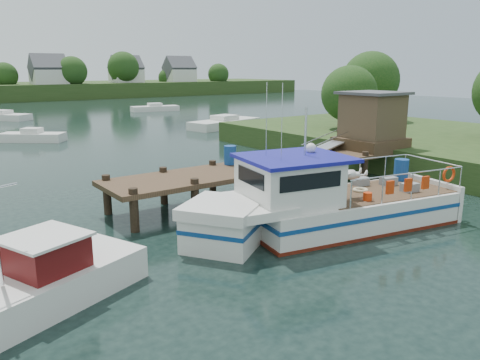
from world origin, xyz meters
TOP-DOWN VIEW (x-y plane):
  - ground_plane at (0.00, 0.00)m, footprint 160.00×160.00m
  - near_shore at (16.88, -0.73)m, footprint 16.00×30.00m
  - dock at (6.51, 0.01)m, footprint 16.60×3.00m
  - lobster_boat at (-0.09, -5.11)m, footprint 10.94×4.90m
  - work_boat at (-10.07, -5.13)m, footprint 6.79×4.07m
  - moored_far at (17.04, 42.88)m, footprint 6.68×3.34m
  - moored_b at (-3.28, 23.37)m, footprint 4.88×4.40m
  - moored_c at (14.17, 21.72)m, footprint 8.27×4.40m
  - moored_d at (-2.12, 42.63)m, footprint 5.68×6.61m

SIDE VIEW (x-z plane):
  - ground_plane at x=0.00m, z-range 0.00..0.00m
  - moored_far at x=17.04m, z-range -0.14..0.94m
  - moored_b at x=-3.28m, z-range -0.14..0.95m
  - moored_d at x=-2.12m, z-range -0.14..0.97m
  - moored_c at x=14.17m, z-range -0.16..1.08m
  - work_boat at x=-10.07m, z-range -1.24..2.39m
  - lobster_boat at x=-0.09m, z-range -1.68..3.59m
  - near_shore at x=16.88m, z-range -1.83..5.93m
  - dock at x=6.51m, z-range -0.15..4.63m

